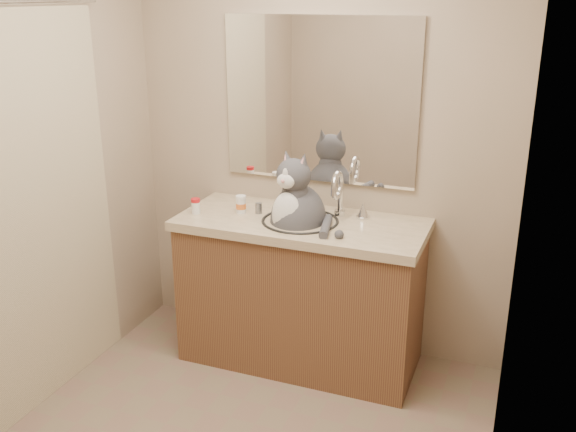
{
  "coord_description": "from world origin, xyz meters",
  "views": [
    {
      "loc": [
        1.1,
        -2.09,
        2.01
      ],
      "look_at": [
        0.04,
        0.65,
        0.98
      ],
      "focal_mm": 40.0,
      "sensor_mm": 36.0,
      "label": 1
    }
  ],
  "objects_px": {
    "pill_bottle_orange": "(241,205)",
    "grey_canister": "(259,208)",
    "pill_bottle_redcap": "(196,206)",
    "cat": "(297,215)"
  },
  "relations": [
    {
      "from": "pill_bottle_redcap",
      "to": "grey_canister",
      "type": "bearing_deg",
      "value": 21.5
    },
    {
      "from": "cat",
      "to": "grey_canister",
      "type": "relative_size",
      "value": 10.05
    },
    {
      "from": "grey_canister",
      "to": "pill_bottle_orange",
      "type": "bearing_deg",
      "value": -165.52
    },
    {
      "from": "cat",
      "to": "grey_canister",
      "type": "height_order",
      "value": "cat"
    },
    {
      "from": "pill_bottle_orange",
      "to": "grey_canister",
      "type": "bearing_deg",
      "value": 14.48
    },
    {
      "from": "cat",
      "to": "pill_bottle_redcap",
      "type": "height_order",
      "value": "cat"
    },
    {
      "from": "pill_bottle_redcap",
      "to": "pill_bottle_orange",
      "type": "xyz_separation_m",
      "value": [
        0.23,
        0.1,
        0.0
      ]
    },
    {
      "from": "pill_bottle_redcap",
      "to": "cat",
      "type": "bearing_deg",
      "value": 7.88
    },
    {
      "from": "cat",
      "to": "pill_bottle_orange",
      "type": "relative_size",
      "value": 6.12
    },
    {
      "from": "pill_bottle_orange",
      "to": "grey_canister",
      "type": "relative_size",
      "value": 1.64
    }
  ]
}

